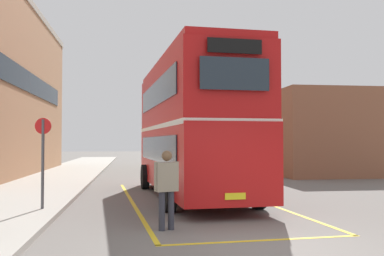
# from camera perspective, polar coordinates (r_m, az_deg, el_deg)

# --- Properties ---
(ground_plane) EXTENTS (135.60, 135.60, 0.00)m
(ground_plane) POSITION_cam_1_polar(r_m,az_deg,el_deg) (22.41, -0.90, -6.75)
(ground_plane) COLOR #66605B
(sidewalk_left) EXTENTS (4.00, 57.60, 0.14)m
(sidewalk_left) POSITION_cam_1_polar(r_m,az_deg,el_deg) (24.95, -16.64, -6.01)
(sidewalk_left) COLOR #A39E93
(sidewalk_left) RESTS_ON ground
(depot_building_right) EXTENTS (6.30, 13.95, 4.88)m
(depot_building_right) POSITION_cam_1_polar(r_m,az_deg,el_deg) (30.86, 13.73, -0.80)
(depot_building_right) COLOR brown
(depot_building_right) RESTS_ON ground
(double_decker_bus) EXTENTS (3.45, 10.14, 4.75)m
(double_decker_bus) POSITION_cam_1_polar(r_m,az_deg,el_deg) (15.63, -0.06, 0.31)
(double_decker_bus) COLOR black
(double_decker_bus) RESTS_ON ground
(single_deck_bus) EXTENTS (3.48, 9.67, 3.02)m
(single_deck_bus) POSITION_cam_1_polar(r_m,az_deg,el_deg) (33.02, 1.52, -2.30)
(single_deck_bus) COLOR black
(single_deck_bus) RESTS_ON ground
(pedestrian_boarding) EXTENTS (0.56, 0.38, 1.75)m
(pedestrian_boarding) POSITION_cam_1_polar(r_m,az_deg,el_deg) (9.87, -3.29, -7.15)
(pedestrian_boarding) COLOR #2D2D38
(pedestrian_boarding) RESTS_ON ground
(bus_stop_sign) EXTENTS (0.44, 0.08, 2.45)m
(bus_stop_sign) POSITION_cam_1_polar(r_m,az_deg,el_deg) (12.69, -18.60, -3.12)
(bus_stop_sign) COLOR #4C4C51
(bus_stop_sign) RESTS_ON sidewalk_left
(bay_marking_yellow) EXTENTS (5.20, 12.31, 0.01)m
(bay_marking_yellow) POSITION_cam_1_polar(r_m,az_deg,el_deg) (13.89, 1.28, -9.80)
(bay_marking_yellow) COLOR gold
(bay_marking_yellow) RESTS_ON ground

